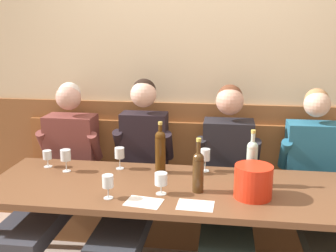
{
  "coord_description": "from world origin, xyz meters",
  "views": [
    {
      "loc": [
        0.27,
        -2.26,
        1.74
      ],
      "look_at": [
        -0.11,
        0.45,
        1.05
      ],
      "focal_mm": 43.39,
      "sensor_mm": 36.0,
      "label": 1
    }
  ],
  "objects_px": {
    "wall_bench": "(187,205)",
    "wine_bottle_amber_mid": "(252,162)",
    "person_left_seat": "(57,175)",
    "person_right_seat": "(227,181)",
    "dining_table": "(178,196)",
    "wine_glass_mid_left": "(66,156)",
    "ice_bucket": "(253,181)",
    "wine_glass_right_end": "(161,180)",
    "wine_bottle_clear_water": "(160,150)",
    "person_center_right_seat": "(136,177)",
    "wine_bottle_green_tall": "(198,170)",
    "wine_glass_left_end": "(120,154)",
    "person_center_left_seat": "(320,191)",
    "wine_glass_near_bucket": "(47,156)",
    "wine_glass_center_front": "(205,156)",
    "wine_glass_mid_right": "(108,183)"
  },
  "relations": [
    {
      "from": "wall_bench",
      "to": "wine_glass_mid_left",
      "type": "xyz_separation_m",
      "value": [
        -0.81,
        -0.5,
        0.55
      ]
    },
    {
      "from": "wall_bench",
      "to": "wine_glass_near_bucket",
      "type": "xyz_separation_m",
      "value": [
        -0.98,
        -0.43,
        0.53
      ]
    },
    {
      "from": "wine_glass_mid_left",
      "to": "ice_bucket",
      "type": "bearing_deg",
      "value": -11.72
    },
    {
      "from": "wine_glass_right_end",
      "to": "wall_bench",
      "type": "bearing_deg",
      "value": 83.59
    },
    {
      "from": "person_center_right_seat",
      "to": "dining_table",
      "type": "bearing_deg",
      "value": -42.1
    },
    {
      "from": "wine_bottle_green_tall",
      "to": "wine_glass_left_end",
      "type": "height_order",
      "value": "wine_bottle_green_tall"
    },
    {
      "from": "wine_glass_mid_right",
      "to": "dining_table",
      "type": "bearing_deg",
      "value": 31.56
    },
    {
      "from": "wine_glass_left_end",
      "to": "wine_bottle_green_tall",
      "type": "bearing_deg",
      "value": -29.8
    },
    {
      "from": "wall_bench",
      "to": "person_left_seat",
      "type": "relative_size",
      "value": 2.17
    },
    {
      "from": "wall_bench",
      "to": "wine_glass_right_end",
      "type": "height_order",
      "value": "wall_bench"
    },
    {
      "from": "person_center_left_seat",
      "to": "wine_bottle_clear_water",
      "type": "distance_m",
      "value": 1.14
    },
    {
      "from": "person_left_seat",
      "to": "person_center_right_seat",
      "type": "xyz_separation_m",
      "value": [
        0.61,
        -0.01,
        0.02
      ]
    },
    {
      "from": "person_left_seat",
      "to": "wine_glass_mid_left",
      "type": "height_order",
      "value": "person_left_seat"
    },
    {
      "from": "wall_bench",
      "to": "person_left_seat",
      "type": "bearing_deg",
      "value": -160.43
    },
    {
      "from": "wine_bottle_amber_mid",
      "to": "wine_glass_near_bucket",
      "type": "distance_m",
      "value": 1.46
    },
    {
      "from": "person_left_seat",
      "to": "wine_bottle_clear_water",
      "type": "distance_m",
      "value": 0.85
    },
    {
      "from": "dining_table",
      "to": "wine_bottle_clear_water",
      "type": "distance_m",
      "value": 0.36
    },
    {
      "from": "dining_table",
      "to": "wine_bottle_green_tall",
      "type": "xyz_separation_m",
      "value": [
        0.13,
        -0.07,
        0.21
      ]
    },
    {
      "from": "dining_table",
      "to": "wine_bottle_amber_mid",
      "type": "height_order",
      "value": "wine_bottle_amber_mid"
    },
    {
      "from": "dining_table",
      "to": "wine_bottle_clear_water",
      "type": "relative_size",
      "value": 6.79
    },
    {
      "from": "person_center_left_seat",
      "to": "wall_bench",
      "type": "bearing_deg",
      "value": 159.71
    },
    {
      "from": "wine_bottle_amber_mid",
      "to": "wine_bottle_green_tall",
      "type": "xyz_separation_m",
      "value": [
        -0.33,
        -0.15,
        -0.02
      ]
    },
    {
      "from": "wine_glass_mid_left",
      "to": "person_center_right_seat",
      "type": "bearing_deg",
      "value": 18.18
    },
    {
      "from": "wine_bottle_amber_mid",
      "to": "wine_glass_left_end",
      "type": "distance_m",
      "value": 0.94
    },
    {
      "from": "person_center_left_seat",
      "to": "wine_glass_right_end",
      "type": "height_order",
      "value": "person_center_left_seat"
    },
    {
      "from": "wine_bottle_amber_mid",
      "to": "wine_glass_right_end",
      "type": "xyz_separation_m",
      "value": [
        -0.55,
        -0.21,
        -0.07
      ]
    },
    {
      "from": "wine_bottle_amber_mid",
      "to": "person_right_seat",
      "type": "bearing_deg",
      "value": 119.78
    },
    {
      "from": "dining_table",
      "to": "wine_glass_mid_right",
      "type": "distance_m",
      "value": 0.49
    },
    {
      "from": "person_right_seat",
      "to": "wine_glass_left_end",
      "type": "relative_size",
      "value": 8.2
    },
    {
      "from": "person_right_seat",
      "to": "ice_bucket",
      "type": "relative_size",
      "value": 5.67
    },
    {
      "from": "wine_bottle_clear_water",
      "to": "wine_glass_right_end",
      "type": "height_order",
      "value": "wine_bottle_clear_water"
    },
    {
      "from": "wall_bench",
      "to": "wine_glass_center_front",
      "type": "relative_size",
      "value": 17.11
    },
    {
      "from": "person_center_right_seat",
      "to": "person_center_left_seat",
      "type": "relative_size",
      "value": 1.04
    },
    {
      "from": "wine_glass_mid_right",
      "to": "ice_bucket",
      "type": "bearing_deg",
      "value": 9.11
    },
    {
      "from": "ice_bucket",
      "to": "wine_bottle_green_tall",
      "type": "xyz_separation_m",
      "value": [
        -0.33,
        0.04,
        0.04
      ]
    },
    {
      "from": "wine_glass_near_bucket",
      "to": "wine_glass_left_end",
      "type": "height_order",
      "value": "wine_glass_left_end"
    },
    {
      "from": "person_left_seat",
      "to": "person_right_seat",
      "type": "xyz_separation_m",
      "value": [
        1.28,
        0.01,
        0.01
      ]
    },
    {
      "from": "wine_bottle_green_tall",
      "to": "wine_bottle_clear_water",
      "type": "bearing_deg",
      "value": 133.5
    },
    {
      "from": "dining_table",
      "to": "person_left_seat",
      "type": "xyz_separation_m",
      "value": [
        -0.96,
        0.32,
        -0.02
      ]
    },
    {
      "from": "person_right_seat",
      "to": "dining_table",
      "type": "bearing_deg",
      "value": -133.68
    },
    {
      "from": "wall_bench",
      "to": "wine_bottle_amber_mid",
      "type": "height_order",
      "value": "wine_bottle_amber_mid"
    },
    {
      "from": "dining_table",
      "to": "wine_bottle_green_tall",
      "type": "height_order",
      "value": "wine_bottle_green_tall"
    },
    {
      "from": "person_center_right_seat",
      "to": "ice_bucket",
      "type": "height_order",
      "value": "person_center_right_seat"
    },
    {
      "from": "person_center_left_seat",
      "to": "wine_glass_mid_left",
      "type": "distance_m",
      "value": 1.79
    },
    {
      "from": "wine_glass_center_front",
      "to": "wine_glass_left_end",
      "type": "distance_m",
      "value": 0.61
    },
    {
      "from": "person_center_left_seat",
      "to": "wine_bottle_amber_mid",
      "type": "relative_size",
      "value": 3.44
    },
    {
      "from": "person_right_seat",
      "to": "wine_bottle_green_tall",
      "type": "bearing_deg",
      "value": -114.92
    },
    {
      "from": "person_center_right_seat",
      "to": "ice_bucket",
      "type": "relative_size",
      "value": 5.81
    },
    {
      "from": "person_right_seat",
      "to": "wine_glass_left_end",
      "type": "bearing_deg",
      "value": -175.09
    },
    {
      "from": "ice_bucket",
      "to": "wine_glass_mid_left",
      "type": "bearing_deg",
      "value": 168.28
    }
  ]
}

